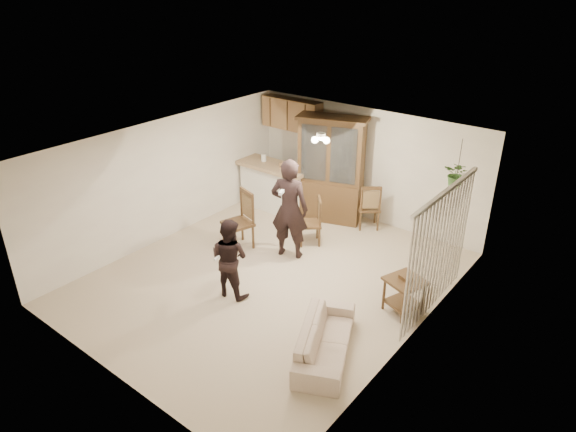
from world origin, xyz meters
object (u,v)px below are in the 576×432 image
Objects in this scene: sofa at (325,333)px; side_table at (404,295)px; adult at (289,214)px; chair_bar at (238,232)px; child at (230,260)px; chair_hutch_right at (368,215)px; china_hutch at (331,170)px; chair_hutch_left at (309,231)px.

sofa reaches higher than side_table.
adult is 1.51× the size of chair_bar.
adult reaches higher than sofa.
child is at bearing 58.07° from sofa.
adult is (-2.19, 1.95, 0.53)m from sofa.
chair_bar is (-3.61, -0.08, 0.02)m from side_table.
side_table is (2.58, 1.37, -0.35)m from child.
child is 1.31× the size of chair_hutch_right.
side_table is 0.70× the size of chair_hutch_right.
side_table is (2.61, -0.31, -0.58)m from adult.
china_hutch reaches higher than chair_bar.
child reaches higher than chair_bar.
chair_hutch_left reaches higher than sofa.
child is 1.68m from chair_bar.
side_table is 3.61m from chair_bar.
chair_hutch_right is at bearing -106.46° from child.
chair_hutch_right is at bearing 74.02° from chair_bar.
china_hutch is at bearing 143.58° from side_table.
child reaches higher than sofa.
child is (-2.16, 0.27, 0.31)m from sofa.
sofa is at bearing -75.25° from china_hutch.
chair_hutch_left is 0.96× the size of chair_hutch_right.
sofa is at bearing 165.18° from child.
chair_hutch_right is (0.60, 2.01, -0.61)m from adult.
chair_bar is at bearing -126.06° from china_hutch.
sofa is at bearing 73.17° from chair_hutch_right.
china_hutch is at bearing 153.05° from chair_hutch_left.
child is 2.35m from chair_hutch_left.
adult reaches higher than chair_hutch_right.
sofa is 1.39× the size of child.
chair_hutch_left is (0.03, 0.63, -0.62)m from adult.
chair_bar reaches higher than chair_hutch_left.
chair_hutch_left is (-2.59, 0.95, -0.04)m from side_table.
sofa is 3.37m from chair_hutch_left.
sofa is at bearing -1.94° from chair_hutch_left.
adult is 1.81× the size of chair_hutch_left.
child is 0.58× the size of china_hutch.
adult is 1.21m from chair_bar.
side_table is (2.91, -2.15, -0.84)m from china_hutch.
adult reaches higher than child.
china_hutch is 2.48m from chair_bar.
sofa is at bearing -8.35° from chair_bar.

